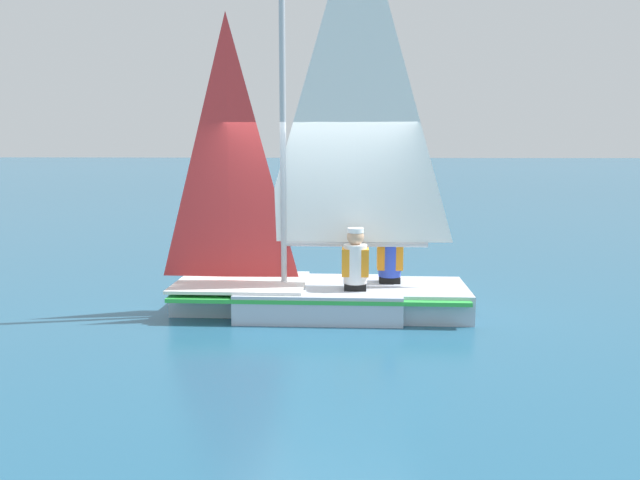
# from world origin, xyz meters

# --- Properties ---
(ground_plane) EXTENTS (260.00, 260.00, 0.00)m
(ground_plane) POSITION_xyz_m (0.00, 0.00, 0.00)
(ground_plane) COLOR #235675
(sailboat_main) EXTENTS (1.55, 3.98, 5.37)m
(sailboat_main) POSITION_xyz_m (-0.00, 0.01, 0.79)
(sailboat_main) COLOR #B2BCCC
(sailboat_main) RESTS_ON ground_plane
(sailor_helm) EXTENTS (0.31, 0.35, 1.16)m
(sailor_helm) POSITION_xyz_m (0.25, 0.47, 0.63)
(sailor_helm) COLOR black
(sailor_helm) RESTS_ON ground_plane
(sailor_crew) EXTENTS (0.31, 0.35, 1.16)m
(sailor_crew) POSITION_xyz_m (-0.22, 0.93, 0.63)
(sailor_crew) COLOR black
(sailor_crew) RESTS_ON ground_plane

